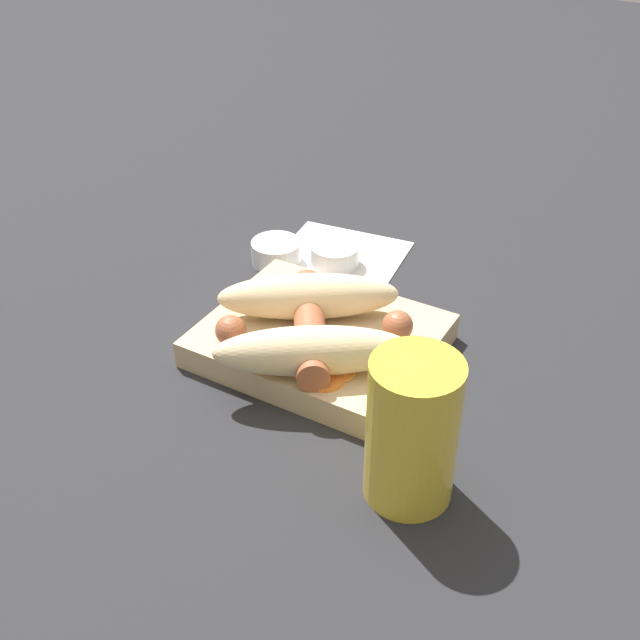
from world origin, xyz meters
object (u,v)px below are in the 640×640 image
(condiment_cup_near, at_px, (335,256))
(condiment_cup_far, at_px, (276,253))
(sausage, at_px, (314,328))
(food_tray, at_px, (320,340))
(drink_glass, at_px, (412,431))
(bread_roll, at_px, (310,322))

(condiment_cup_near, bearing_deg, condiment_cup_far, 24.08)
(sausage, distance_m, condiment_cup_far, 0.19)
(food_tray, bearing_deg, condiment_cup_near, -65.92)
(food_tray, distance_m, condiment_cup_far, 0.17)
(condiment_cup_near, xyz_separation_m, drink_glass, (-0.21, 0.26, 0.05))
(bread_roll, bearing_deg, condiment_cup_far, -47.90)
(bread_roll, xyz_separation_m, condiment_cup_near, (0.07, -0.17, -0.04))
(condiment_cup_far, bearing_deg, food_tray, 136.48)
(condiment_cup_far, relative_size, drink_glass, 0.45)
(sausage, xyz_separation_m, drink_glass, (-0.14, 0.10, 0.02))
(food_tray, relative_size, condiment_cup_far, 3.81)
(condiment_cup_near, bearing_deg, food_tray, 114.08)
(sausage, distance_m, drink_glass, 0.17)
(condiment_cup_near, relative_size, drink_glass, 0.45)
(food_tray, bearing_deg, bread_roll, 96.77)
(food_tray, distance_m, bread_roll, 0.04)
(condiment_cup_near, height_order, drink_glass, drink_glass)
(sausage, relative_size, condiment_cup_far, 2.84)
(food_tray, height_order, bread_roll, bread_roll)
(food_tray, bearing_deg, condiment_cup_far, -43.52)
(food_tray, height_order, condiment_cup_far, same)
(food_tray, bearing_deg, sausage, 104.97)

